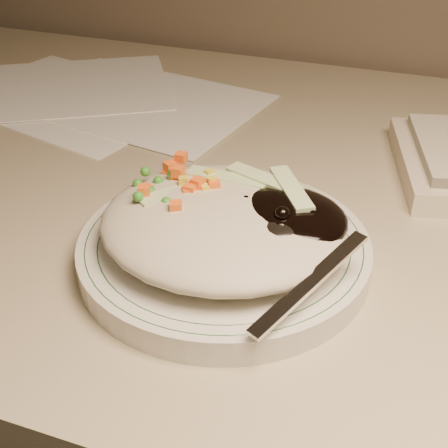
% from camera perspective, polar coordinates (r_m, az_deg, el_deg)
% --- Properties ---
extents(desk, '(1.40, 0.70, 0.74)m').
position_cam_1_polar(desk, '(0.74, 11.26, -10.56)').
color(desk, tan).
rests_on(desk, ground).
extents(plate, '(0.23, 0.23, 0.02)m').
position_cam_1_polar(plate, '(0.50, -0.00, -2.47)').
color(plate, silver).
rests_on(plate, desk).
extents(plate_rim, '(0.22, 0.22, 0.00)m').
position_cam_1_polar(plate_rim, '(0.50, 0.00, -1.54)').
color(plate_rim, '#144723').
rests_on(plate_rim, plate).
extents(meal, '(0.21, 0.19, 0.05)m').
position_cam_1_polar(meal, '(0.48, 0.45, 0.42)').
color(meal, '#B9B096').
rests_on(meal, plate).
extents(papers, '(0.47, 0.33, 0.00)m').
position_cam_1_polar(papers, '(0.84, -12.43, 11.39)').
color(papers, white).
rests_on(papers, desk).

